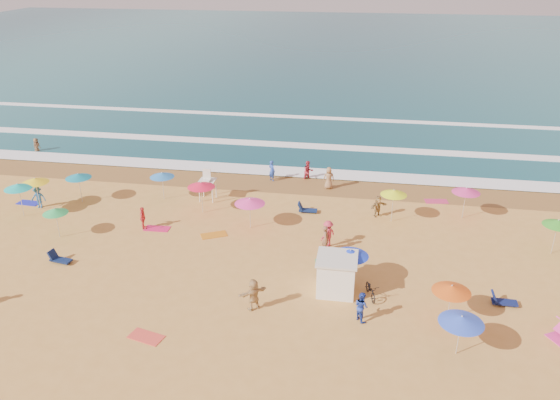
# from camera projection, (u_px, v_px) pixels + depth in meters

# --- Properties ---
(ground) EXTENTS (220.00, 220.00, 0.00)m
(ground) POSITION_uv_depth(u_px,v_px,m) (229.00, 260.00, 33.22)
(ground) COLOR gold
(ground) RESTS_ON ground
(ocean) EXTENTS (220.00, 140.00, 0.18)m
(ocean) POSITION_uv_depth(u_px,v_px,m) (333.00, 47.00, 108.71)
(ocean) COLOR #0C4756
(ocean) RESTS_ON ground
(wet_sand) EXTENTS (220.00, 220.00, 0.00)m
(wet_sand) POSITION_uv_depth(u_px,v_px,m) (267.00, 182.00, 44.45)
(wet_sand) COLOR olive
(wet_sand) RESTS_ON ground
(surf_foam) EXTENTS (200.00, 18.70, 0.05)m
(surf_foam) POSITION_uv_depth(u_px,v_px,m) (284.00, 147.00, 52.34)
(surf_foam) COLOR white
(surf_foam) RESTS_ON ground
(cabana) EXTENTS (2.00, 2.00, 2.00)m
(cabana) POSITION_uv_depth(u_px,v_px,m) (336.00, 275.00, 29.79)
(cabana) COLOR white
(cabana) RESTS_ON ground
(cabana_roof) EXTENTS (2.20, 2.20, 0.12)m
(cabana_roof) POSITION_uv_depth(u_px,v_px,m) (337.00, 258.00, 29.36)
(cabana_roof) COLOR silver
(cabana_roof) RESTS_ON cabana
(bicycle) EXTENTS (1.05, 1.81, 0.90)m
(bicycle) POSITION_uv_depth(u_px,v_px,m) (371.00, 290.00, 29.47)
(bicycle) COLOR black
(bicycle) RESTS_ON ground
(lifeguard_stand) EXTENTS (1.20, 1.20, 2.10)m
(lifeguard_stand) POSITION_uv_depth(u_px,v_px,m) (208.00, 187.00, 40.95)
(lifeguard_stand) COLOR white
(lifeguard_stand) RESTS_ON ground
(beach_umbrellas) EXTENTS (42.14, 20.68, 0.78)m
(beach_umbrellas) POSITION_uv_depth(u_px,v_px,m) (206.00, 218.00, 33.82)
(beach_umbrellas) COLOR teal
(beach_umbrellas) RESTS_ON ground
(loungers) EXTENTS (44.49, 20.14, 0.34)m
(loungers) POSITION_uv_depth(u_px,v_px,m) (313.00, 297.00, 29.37)
(loungers) COLOR #0E1D4A
(loungers) RESTS_ON ground
(towels) EXTENTS (33.29, 24.08, 0.03)m
(towels) POSITION_uv_depth(u_px,v_px,m) (173.00, 280.00, 31.12)
(towels) COLOR red
(towels) RESTS_ON ground
(beachgoers) EXTENTS (50.79, 26.04, 2.03)m
(beachgoers) POSITION_uv_depth(u_px,v_px,m) (258.00, 218.00, 36.73)
(beachgoers) COLOR #B52D40
(beachgoers) RESTS_ON ground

